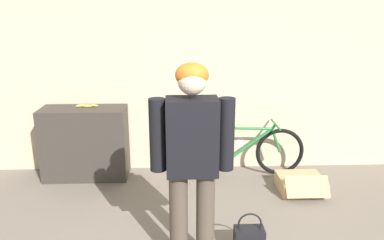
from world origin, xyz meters
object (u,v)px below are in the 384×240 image
person (192,151)px  banana (87,106)px  handbag (249,239)px  bicycle (242,151)px  cardboard_box (301,184)px

person → banana: 2.23m
person → banana: (-1.26, 1.84, -0.07)m
handbag → banana: bearing=135.5°
bicycle → handbag: size_ratio=4.14×
bicycle → handbag: bearing=-97.0°
handbag → cardboard_box: handbag is taller
banana → cardboard_box: size_ratio=0.53×
banana → handbag: (1.77, -1.74, -0.81)m
person → handbag: bearing=9.4°
banana → handbag: banana is taller
banana → cardboard_box: bearing=-12.3°
bicycle → person: bearing=-112.2°
person → handbag: person is taller
person → cardboard_box: 2.07m
person → banana: size_ratio=5.83×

